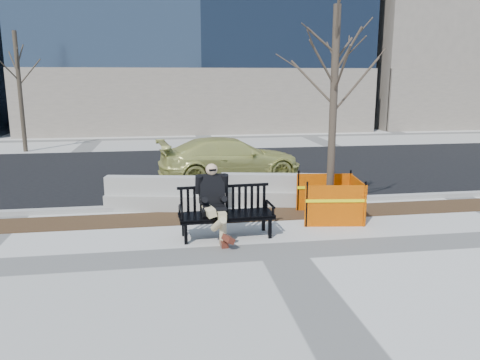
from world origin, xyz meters
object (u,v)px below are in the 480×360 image
object	(u,v)px
bench	(226,237)
jersey_barrier_left	(166,209)
jersey_barrier_right	(277,205)
sedan	(230,179)
tree_fence	(329,218)
seated_man	(213,237)

from	to	relation	value
bench	jersey_barrier_left	world-z (taller)	bench
jersey_barrier_left	jersey_barrier_right	world-z (taller)	jersey_barrier_left
bench	sedan	distance (m)	6.12
sedan	bench	bearing A→B (deg)	164.10
jersey_barrier_left	jersey_barrier_right	size ratio (longest dim) A/B	1.03
bench	sedan	world-z (taller)	sedan
tree_fence	sedan	world-z (taller)	tree_fence
seated_man	tree_fence	size ratio (longest dim) A/B	0.30
bench	tree_fence	xyz separation A→B (m)	(2.71, 1.02, 0.00)
seated_man	tree_fence	xyz separation A→B (m)	(3.00, 0.97, 0.00)
tree_fence	jersey_barrier_right	world-z (taller)	tree_fence
tree_fence	sedan	bearing A→B (deg)	109.55
bench	seated_man	distance (m)	0.29
seated_man	sedan	bearing A→B (deg)	75.59
seated_man	jersey_barrier_left	bearing A→B (deg)	109.84
bench	tree_fence	world-z (taller)	tree_fence
bench	jersey_barrier_left	distance (m)	2.79
sedan	seated_man	bearing A→B (deg)	161.40
bench	tree_fence	distance (m)	2.89
jersey_barrier_right	bench	bearing A→B (deg)	-113.43
seated_man	jersey_barrier_right	bearing A→B (deg)	47.05
bench	jersey_barrier_right	size ratio (longest dim) A/B	0.69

